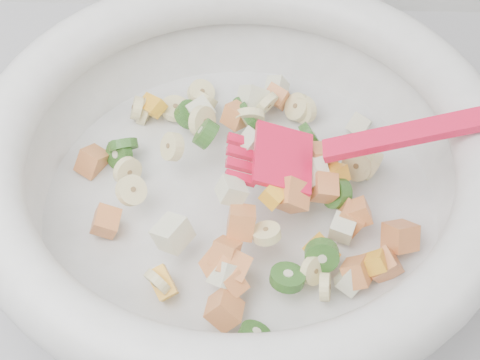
{
  "coord_description": "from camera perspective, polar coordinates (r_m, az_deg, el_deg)",
  "views": [
    {
      "loc": [
        0.0,
        1.04,
        1.42
      ],
      "look_at": [
        -0.01,
        1.43,
        0.95
      ],
      "focal_mm": 55.0,
      "sensor_mm": 36.0,
      "label": 1
    }
  ],
  "objects": [
    {
      "name": "mixing_bowl",
      "position": [
        0.6,
        0.05,
        0.98
      ],
      "size": [
        0.47,
        0.43,
        0.15
      ],
      "color": "silver",
      "rests_on": "counter"
    }
  ]
}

